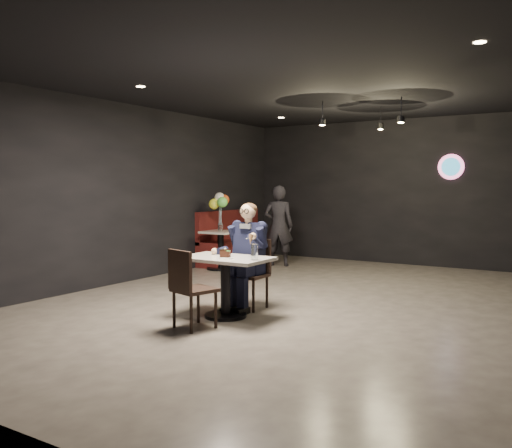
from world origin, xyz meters
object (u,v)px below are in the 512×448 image
Objects in this scene: chair_near at (195,288)px; booth_bench at (236,236)px; balloon_vase at (221,227)px; passerby at (278,226)px; sundae_glass at (255,252)px; side_table at (221,249)px; chair_far at (249,274)px; main_table at (225,287)px; seated_man at (249,255)px.

chair_near is 0.42× the size of booth_bench.
passerby is at bearing 54.11° from balloon_vase.
sundae_glass is 0.24× the size of side_table.
sundae_glass is 0.09× the size of booth_bench.
chair_near is at bearing -58.36° from balloon_vase.
booth_bench reaches higher than chair_far.
sundae_glass is at bearing -49.00° from balloon_vase.
chair_near is at bearing -90.00° from chair_far.
side_table is (-2.75, 3.16, -0.45)m from sundae_glass.
side_table is at bearing 126.36° from main_table.
passerby is (0.73, 1.01, 0.43)m from side_table.
booth_bench is at bearing 122.24° from main_table.
sundae_glass is (0.45, 0.58, 0.38)m from chair_near.
chair_far is 0.26m from seated_man.
chair_far is at bearing 90.00° from main_table.
booth_bench is at bearing -20.23° from passerby.
booth_bench reaches higher than sundae_glass.
chair_near is 5.41m from booth_bench.
booth_bench is at bearing 126.22° from sundae_glass.
chair_far is at bearing 0.00° from seated_man.
passerby is at bearing 113.74° from seated_man.
main_table is 4.88m from booth_bench.
seated_man is at bearing -53.96° from booth_bench.
chair_near is at bearing -58.36° from side_table.
seated_man is at bearing 93.21° from passerby.
chair_far is 3.93m from passerby.
sundae_glass is 1.24× the size of balloon_vase.
chair_near is at bearing -61.22° from booth_bench.
side_table is (0.30, -1.00, -0.16)m from booth_bench.
seated_man is (0.00, 1.16, 0.26)m from chair_near.
chair_far is 6.05× the size of balloon_vase.
sundae_glass is 5.17m from booth_bench.
passerby is at bearing 113.74° from chair_far.
passerby is (1.03, 0.01, 0.27)m from booth_bench.
chair_near is 1.17× the size of side_table.
seated_man reaches higher than balloon_vase.
main_table is at bearing -90.00° from seated_man.
chair_near is 6.05× the size of balloon_vase.
chair_near is at bearing -90.00° from seated_man.
chair_far is at bearing -53.96° from booth_bench.
balloon_vase is at bearing -73.30° from booth_bench.
booth_bench is 1.35× the size of passerby.
chair_far is at bearing -48.22° from balloon_vase.
balloon_vase is (0.30, -1.00, 0.27)m from booth_bench.
balloon_vase is 0.09× the size of passerby.
seated_man reaches higher than sundae_glass.
chair_far is (-0.00, 0.55, 0.09)m from main_table.
side_table is (-2.30, 3.74, -0.07)m from chair_near.
chair_near reaches higher than main_table.
sundae_glass is 4.21m from side_table.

